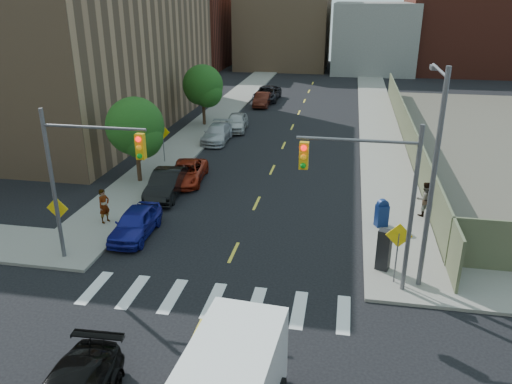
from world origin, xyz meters
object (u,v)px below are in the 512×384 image
at_px(mailbox, 382,213).
at_px(pedestrian_west, 104,206).
at_px(parked_car_grey, 267,93).
at_px(parked_car_blue, 136,223).
at_px(pedestrian_east, 424,199).
at_px(payphone, 384,250).
at_px(parked_car_white, 236,122).
at_px(parked_car_red, 187,172).
at_px(parked_car_black, 167,184).
at_px(parked_car_maroon, 262,99).
at_px(parked_car_silver, 217,133).

distance_m(mailbox, pedestrian_west, 14.38).
height_order(parked_car_grey, mailbox, mailbox).
relative_size(parked_car_blue, pedestrian_west, 2.28).
bearing_deg(pedestrian_east, payphone, 48.43).
relative_size(parked_car_white, pedestrian_west, 2.43).
relative_size(parked_car_grey, pedestrian_east, 2.98).
bearing_deg(parked_car_red, parked_car_black, -105.18).
distance_m(pedestrian_west, pedestrian_east, 16.95).
bearing_deg(parked_car_maroon, mailbox, -69.66).
bearing_deg(payphone, pedestrian_east, 89.06).
bearing_deg(pedestrian_east, parked_car_silver, -60.34).
xyz_separation_m(parked_car_red, parked_car_white, (0.33, 13.22, 0.11)).
xyz_separation_m(parked_car_silver, mailbox, (12.42, -14.19, 0.17)).
bearing_deg(payphone, parked_car_black, 172.00).
bearing_deg(parked_car_grey, parked_car_white, -91.68).
xyz_separation_m(parked_car_black, parked_car_white, (0.76, 15.74, -0.01)).
relative_size(parked_car_black, pedestrian_west, 2.56).
distance_m(parked_car_black, pedestrian_west, 4.76).
relative_size(parked_car_blue, parked_car_red, 0.90).
height_order(parked_car_blue, parked_car_red, parked_car_blue).
bearing_deg(parked_car_blue, mailbox, 12.64).
height_order(parked_car_white, parked_car_maroon, parked_car_white).
height_order(parked_car_black, parked_car_red, parked_car_black).
height_order(mailbox, pedestrian_east, pedestrian_east).
xyz_separation_m(parked_car_red, payphone, (11.84, -9.18, 0.43)).
bearing_deg(parked_car_maroon, parked_car_white, -93.94).
height_order(parked_car_silver, parked_car_white, parked_car_white).
bearing_deg(pedestrian_west, parked_car_black, 0.22).
bearing_deg(parked_car_red, parked_car_silver, 87.32).
bearing_deg(parked_car_white, parked_car_maroon, 82.69).
bearing_deg(parked_car_blue, pedestrian_west, 153.94).
bearing_deg(payphone, mailbox, 108.61).
distance_m(parked_car_maroon, mailbox, 30.55).
relative_size(parked_car_grey, pedestrian_west, 3.09).
relative_size(parked_car_white, payphone, 2.41).
bearing_deg(pedestrian_east, parked_car_blue, -1.45).
xyz_separation_m(mailbox, pedestrian_west, (-14.21, -2.15, 0.20)).
relative_size(parked_car_blue, parked_car_maroon, 0.96).
bearing_deg(parked_car_white, pedestrian_west, -101.61).
distance_m(payphone, pedestrian_east, 6.64).
distance_m(parked_car_blue, parked_car_maroon, 31.57).
xyz_separation_m(parked_car_silver, parked_car_grey, (1.30, 17.37, 0.09)).
height_order(parked_car_blue, pedestrian_west, pedestrian_west).
distance_m(parked_car_red, payphone, 14.99).
bearing_deg(parked_car_blue, payphone, -8.02).
relative_size(parked_car_red, pedestrian_east, 2.44).
height_order(parked_car_white, payphone, payphone).
bearing_deg(parked_car_silver, payphone, -57.87).
relative_size(parked_car_blue, parked_car_white, 0.94).
height_order(parked_car_maroon, mailbox, mailbox).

